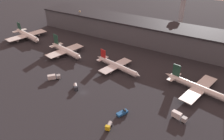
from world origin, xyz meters
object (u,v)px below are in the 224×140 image
object	(u,v)px
service_vehicle_1	(109,126)
airplane_1	(66,51)
airplane_2	(117,66)
service_vehicle_2	(54,77)
airplane_0	(27,35)
service_vehicle_0	(122,113)
control_tower	(183,6)
service_vehicle_5	(76,87)
service_vehicle_3	(179,116)
airplane_3	(202,89)

from	to	relation	value
service_vehicle_1	airplane_1	bearing A→B (deg)	-137.39
airplane_2	service_vehicle_2	distance (m)	42.48
airplane_0	airplane_2	world-z (taller)	airplane_0
service_vehicle_0	control_tower	bearing A→B (deg)	26.79
airplane_1	service_vehicle_2	bearing A→B (deg)	-48.10
service_vehicle_0	service_vehicle_2	world-z (taller)	service_vehicle_2
service_vehicle_2	service_vehicle_5	distance (m)	18.76
service_vehicle_3	control_tower	distance (m)	138.72
airplane_2	control_tower	xyz separation A→B (m)	(12.02, 104.86, 20.05)
airplane_2	service_vehicle_0	world-z (taller)	airplane_2
airplane_0	service_vehicle_1	xyz separation A→B (m)	(121.93, -55.29, -2.20)
service_vehicle_2	service_vehicle_3	xyz separation A→B (m)	(78.56, 5.38, 0.17)
airplane_3	service_vehicle_2	distance (m)	89.78
airplane_0	airplane_2	distance (m)	97.20
service_vehicle_1	service_vehicle_5	world-z (taller)	service_vehicle_1
airplane_3	service_vehicle_5	bearing A→B (deg)	-139.58
airplane_3	service_vehicle_1	size ratio (longest dim) A/B	9.40
airplane_2	service_vehicle_1	size ratio (longest dim) A/B	7.64
airplane_0	airplane_3	size ratio (longest dim) A/B	0.86
service_vehicle_2	service_vehicle_3	bearing A→B (deg)	-45.64
airplane_0	service_vehicle_5	xyz separation A→B (m)	(87.97, -38.30, -2.20)
airplane_3	airplane_0	bearing A→B (deg)	-169.08
airplane_2	airplane_3	size ratio (longest dim) A/B	0.81
airplane_1	service_vehicle_0	bearing A→B (deg)	-15.36
airplane_2	service_vehicle_3	size ratio (longest dim) A/B	4.95
airplane_0	control_tower	size ratio (longest dim) A/B	1.06
airplane_3	service_vehicle_0	bearing A→B (deg)	-114.43
service_vehicle_0	service_vehicle_5	distance (m)	35.17
service_vehicle_0	service_vehicle_5	size ratio (longest dim) A/B	1.22
airplane_0	service_vehicle_2	xyz separation A→B (m)	(69.23, -37.51, -1.88)
airplane_3	service_vehicle_5	world-z (taller)	airplane_3
airplane_2	control_tower	bearing A→B (deg)	95.87
airplane_3	service_vehicle_3	world-z (taller)	airplane_3
airplane_0	service_vehicle_2	size ratio (longest dim) A/B	5.49
service_vehicle_5	service_vehicle_2	bearing A→B (deg)	-139.26
service_vehicle_0	service_vehicle_1	xyz separation A→B (m)	(-0.79, -11.56, 0.35)
service_vehicle_0	service_vehicle_5	xyz separation A→B (m)	(-34.75, 5.43, 0.34)
service_vehicle_5	service_vehicle_1	bearing A→B (deg)	16.58
service_vehicle_2	control_tower	distance (m)	144.16
airplane_0	service_vehicle_5	world-z (taller)	airplane_0
airplane_1	airplane_0	bearing A→B (deg)	-174.49
service_vehicle_3	airplane_0	bearing A→B (deg)	-179.62
airplane_3	service_vehicle_5	xyz separation A→B (m)	(-64.54, -34.32, -1.45)
service_vehicle_1	control_tower	distance (m)	156.71
airplane_1	airplane_3	xyz separation A→B (m)	(100.96, 2.26, -0.52)
airplane_0	service_vehicle_1	bearing A→B (deg)	-11.98
service_vehicle_0	service_vehicle_1	size ratio (longest dim) A/B	1.30
airplane_2	airplane_3	bearing A→B (deg)	13.91
airplane_1	service_vehicle_3	world-z (taller)	airplane_1
service_vehicle_3	service_vehicle_5	world-z (taller)	service_vehicle_3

